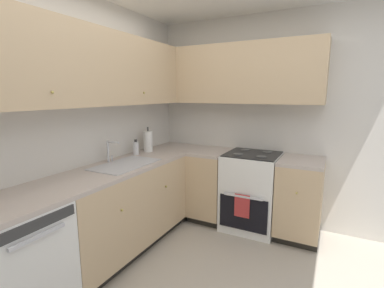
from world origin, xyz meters
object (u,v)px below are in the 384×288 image
object	(u,v)px
paper_towel_roll	(148,141)
oven_range	(251,190)
soap_bottle	(136,148)
dishwasher	(14,268)

from	to	relation	value
paper_towel_roll	oven_range	bearing A→B (deg)	-70.35
soap_bottle	paper_towel_roll	xyz separation A→B (m)	(0.22, -0.02, 0.05)
oven_range	soap_bottle	bearing A→B (deg)	117.84
oven_range	dishwasher	bearing A→B (deg)	154.86
soap_bottle	dishwasher	bearing A→B (deg)	-173.43
oven_range	paper_towel_roll	distance (m)	1.40
dishwasher	soap_bottle	bearing A→B (deg)	6.57
soap_bottle	paper_towel_roll	bearing A→B (deg)	-5.30
dishwasher	soap_bottle	distance (m)	1.67
dishwasher	oven_range	bearing A→B (deg)	-25.14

